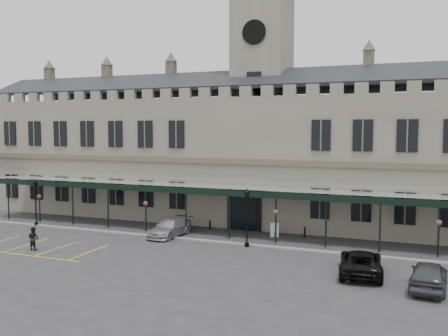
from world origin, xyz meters
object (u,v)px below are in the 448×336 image
at_px(station_building, 261,156).
at_px(traffic_cone, 346,275).
at_px(lamp_post_left, 36,198).
at_px(sign_board, 274,230).
at_px(person_b, 33,238).
at_px(car_taxi, 170,228).
at_px(lamp_post_mid, 247,212).
at_px(car_right_a, 429,275).
at_px(car_van, 361,262).
at_px(clock_tower, 262,88).

bearing_deg(station_building, traffic_cone, -57.47).
bearing_deg(station_building, lamp_post_left, -151.00).
xyz_separation_m(sign_board, person_b, (-15.64, -11.13, 0.29)).
height_order(sign_board, car_taxi, car_taxi).
relative_size(lamp_post_mid, traffic_cone, 5.86).
xyz_separation_m(sign_board, car_taxi, (-8.34, -3.02, 0.13)).
bearing_deg(car_right_a, sign_board, -36.17).
bearing_deg(car_right_a, lamp_post_mid, -20.67).
height_order(sign_board, car_van, car_van).
xyz_separation_m(station_building, person_b, (-12.30, -17.90, -5.58)).
height_order(station_building, car_right_a, station_building).
bearing_deg(lamp_post_mid, car_taxi, 171.72).
relative_size(car_van, car_right_a, 1.13).
bearing_deg(car_van, car_right_a, 151.00).
bearing_deg(station_building, clock_tower, 90.00).
bearing_deg(lamp_post_mid, car_right_a, -24.03).
xyz_separation_m(clock_tower, person_b, (-12.30, -17.98, -12.22)).
relative_size(traffic_cone, car_van, 0.14).
distance_m(car_taxi, car_van, 17.21).
bearing_deg(car_taxi, lamp_post_mid, -4.23).
distance_m(lamp_post_left, car_van, 30.65).
bearing_deg(lamp_post_left, traffic_cone, -12.20).
xyz_separation_m(lamp_post_left, car_right_a, (34.19, -6.20, -1.82)).
relative_size(clock_tower, traffic_cone, 31.65).
relative_size(sign_board, car_taxi, 0.24).
bearing_deg(lamp_post_mid, lamp_post_left, 178.93).
xyz_separation_m(station_building, lamp_post_mid, (2.29, -10.85, -3.75)).
distance_m(clock_tower, traffic_cone, 23.76).
height_order(car_right_a, person_b, person_b).
bearing_deg(lamp_post_left, sign_board, 9.43).
xyz_separation_m(car_taxi, car_right_a, (20.32, -6.87, 0.10)).
relative_size(car_taxi, car_right_a, 1.04).
xyz_separation_m(station_building, lamp_post_left, (-18.86, -10.45, -3.82)).
bearing_deg(person_b, traffic_cone, -174.82).
xyz_separation_m(lamp_post_left, car_taxi, (13.86, 0.67, -1.92)).
height_order(clock_tower, person_b, clock_tower).
height_order(clock_tower, lamp_post_left, clock_tower).
distance_m(station_building, car_right_a, 23.33).
height_order(lamp_post_left, car_taxi, lamp_post_left).
bearing_deg(traffic_cone, car_right_a, 2.52).
xyz_separation_m(station_building, sign_board, (3.34, -6.77, -5.87)).
height_order(clock_tower, lamp_post_mid, clock_tower).
height_order(lamp_post_left, person_b, lamp_post_left).
distance_m(clock_tower, lamp_post_left, 24.01).
relative_size(traffic_cone, car_taxi, 0.16).
xyz_separation_m(traffic_cone, person_b, (-23.05, -1.04, 0.51)).
bearing_deg(traffic_cone, car_taxi, 155.82).
bearing_deg(lamp_post_mid, car_van, -24.94).
distance_m(lamp_post_mid, person_b, 16.31).
bearing_deg(clock_tower, station_building, -90.00).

